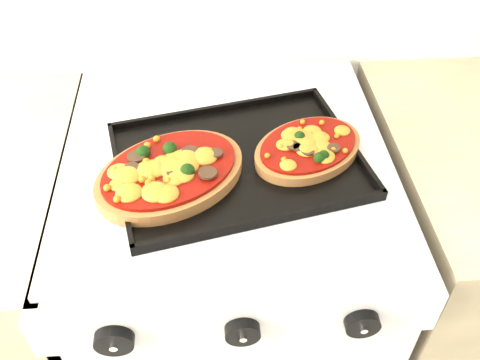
{
  "coord_description": "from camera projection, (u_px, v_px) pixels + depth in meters",
  "views": [
    {
      "loc": [
        -0.05,
        0.97,
        1.54
      ],
      "look_at": [
        -0.0,
        1.62,
        0.92
      ],
      "focal_mm": 40.0,
      "sensor_mm": 36.0,
      "label": 1
    }
  ],
  "objects": [
    {
      "name": "baking_tray",
      "position": [
        238.0,
        159.0,
        0.93
      ],
      "size": [
        0.47,
        0.39,
        0.02
      ],
      "primitive_type": "cube",
      "rotation": [
        0.0,
        0.0,
        0.21
      ],
      "color": "black",
      "rests_on": "stove"
    },
    {
      "name": "pizza_left",
      "position": [
        170.0,
        172.0,
        0.89
      ],
      "size": [
        0.32,
        0.29,
        0.04
      ],
      "primitive_type": null,
      "rotation": [
        0.0,
        0.0,
        0.52
      ],
      "color": "#9C6836",
      "rests_on": "baking_tray"
    },
    {
      "name": "control_panel",
      "position": [
        238.0,
        320.0,
        0.78
      ],
      "size": [
        0.6,
        0.02,
        0.09
      ],
      "primitive_type": "cube",
      "color": "silver",
      "rests_on": "stove"
    },
    {
      "name": "knob_right",
      "position": [
        362.0,
        324.0,
        0.78
      ],
      "size": [
        0.05,
        0.02,
        0.05
      ],
      "primitive_type": "cylinder",
      "rotation": [
        1.57,
        0.0,
        0.0
      ],
      "color": "black",
      "rests_on": "control_panel"
    },
    {
      "name": "stove",
      "position": [
        229.0,
        295.0,
        1.28
      ],
      "size": [
        0.6,
        0.6,
        0.91
      ],
      "primitive_type": "cube",
      "color": "silver",
      "rests_on": "floor"
    },
    {
      "name": "knob_left",
      "position": [
        114.0,
        341.0,
        0.76
      ],
      "size": [
        0.06,
        0.02,
        0.06
      ],
      "primitive_type": "cylinder",
      "rotation": [
        1.57,
        0.0,
        0.0
      ],
      "color": "black",
      "rests_on": "control_panel"
    },
    {
      "name": "knob_center",
      "position": [
        243.0,
        332.0,
        0.77
      ],
      "size": [
        0.05,
        0.02,
        0.05
      ],
      "primitive_type": "cylinder",
      "rotation": [
        1.57,
        0.0,
        0.0
      ],
      "color": "black",
      "rests_on": "control_panel"
    },
    {
      "name": "pizza_right",
      "position": [
        308.0,
        147.0,
        0.94
      ],
      "size": [
        0.25,
        0.23,
        0.03
      ],
      "primitive_type": null,
      "rotation": [
        0.0,
        0.0,
        0.54
      ],
      "color": "#9C6836",
      "rests_on": "baking_tray"
    }
  ]
}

